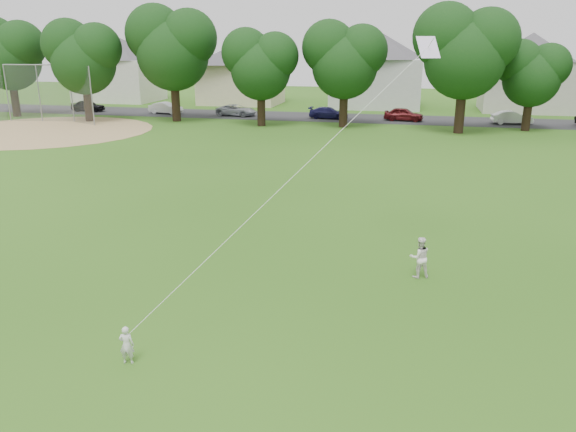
% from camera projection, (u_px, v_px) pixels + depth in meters
% --- Properties ---
extents(ground, '(160.00, 160.00, 0.00)m').
position_uv_depth(ground, '(233.00, 312.00, 15.81)').
color(ground, '#275212').
rests_on(ground, ground).
extents(street, '(90.00, 7.00, 0.01)m').
position_uv_depth(street, '(368.00, 118.00, 54.87)').
color(street, '#2D2D30').
rests_on(street, ground).
extents(dirt_infield, '(18.00, 18.00, 0.02)m').
position_uv_depth(dirt_infield, '(44.00, 131.00, 47.38)').
color(dirt_infield, '#9E7F51').
rests_on(dirt_infield, ground).
extents(toddler, '(0.39, 0.29, 0.96)m').
position_uv_depth(toddler, '(127.00, 345.00, 13.15)').
color(toddler, silver).
rests_on(toddler, ground).
extents(older_boy, '(0.80, 0.71, 1.36)m').
position_uv_depth(older_boy, '(420.00, 257.00, 17.93)').
color(older_boy, white).
rests_on(older_boy, ground).
extents(kite, '(3.76, 5.02, 12.95)m').
position_uv_depth(kite, '(302.00, 168.00, 15.71)').
color(kite, white).
rests_on(kite, ground).
extents(baseball_backstop, '(11.69, 3.59, 5.17)m').
position_uv_depth(baseball_backstop, '(36.00, 94.00, 51.64)').
color(baseball_backstop, gray).
rests_on(baseball_backstop, ground).
extents(tree_row, '(79.62, 9.48, 11.01)m').
position_uv_depth(tree_row, '(402.00, 49.00, 46.56)').
color(tree_row, black).
rests_on(tree_row, ground).
extents(parked_cars, '(71.67, 2.44, 1.24)m').
position_uv_depth(parked_cars, '(432.00, 115.00, 52.46)').
color(parked_cars, black).
rests_on(parked_cars, ground).
extents(house_row, '(76.60, 14.26, 10.35)m').
position_uv_depth(house_row, '(379.00, 63.00, 62.69)').
color(house_row, silver).
rests_on(house_row, ground).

